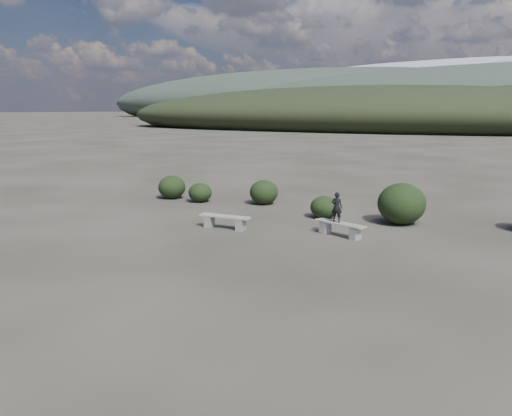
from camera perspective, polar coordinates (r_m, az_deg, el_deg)
The scene contains 10 objects.
ground at distance 12.64m, azimuth -8.50°, elevation -7.54°, with size 1200.00×1200.00×0.00m, color #2A2721.
bench_left at distance 17.15m, azimuth -3.59°, elevation -1.46°, with size 1.86×0.53×0.46m.
bench_right at distance 16.34m, azimuth 9.58°, elevation -2.26°, with size 1.83×0.89×0.45m.
seated_person at distance 16.29m, azimuth 9.22°, elevation 0.11°, with size 0.36×0.23×0.98m, color black.
shrub_a at distance 22.18m, azimuth -6.40°, elevation 1.77°, with size 1.04×1.04×0.85m, color black.
shrub_b at distance 21.49m, azimuth 0.90°, elevation 1.82°, with size 1.23×1.23×1.05m, color black.
shrub_c at distance 18.97m, azimuth 7.79°, elevation 0.11°, with size 1.04×1.04×0.83m, color black.
shrub_d at distance 18.48m, azimuth 16.30°, elevation 0.48°, with size 1.69×1.69×1.48m, color black.
shrub_f at distance 23.22m, azimuth -9.59°, elevation 2.37°, with size 1.25×1.25×1.05m, color black.
mountain_ridges at distance 348.91m, azimuth 26.98°, elevation 11.15°, with size 500.00×400.00×56.00m.
Camera 1 is at (7.34, -9.47, 4.04)m, focal length 35.00 mm.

